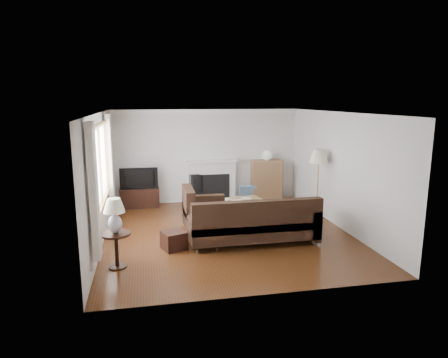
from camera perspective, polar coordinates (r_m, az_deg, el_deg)
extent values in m
cube|color=#4C2711|center=(8.47, 0.40, -7.71)|extent=(5.10, 5.60, 0.04)
cube|color=white|center=(8.01, 0.42, 9.44)|extent=(5.10, 5.60, 0.04)
cube|color=silver|center=(10.82, -2.54, 3.29)|extent=(5.00, 0.04, 2.50)
cube|color=silver|center=(5.55, 6.17, -4.58)|extent=(5.00, 0.04, 2.50)
cube|color=silver|center=(8.03, -17.33, -0.05)|extent=(0.04, 5.50, 2.50)
cube|color=silver|center=(8.99, 16.23, 1.18)|extent=(0.04, 5.50, 2.50)
cube|color=brown|center=(7.78, -17.24, 1.84)|extent=(0.12, 2.74, 1.54)
cube|color=beige|center=(6.32, -18.07, -1.72)|extent=(0.10, 0.35, 2.10)
cube|color=beige|center=(9.29, -15.96, 2.46)|extent=(0.10, 0.35, 2.10)
cube|color=white|center=(10.85, -1.63, -0.29)|extent=(1.40, 0.26, 1.15)
cube|color=black|center=(10.64, -11.94, -2.58)|extent=(1.00, 0.45, 0.50)
imported|color=black|center=(10.53, -12.06, 0.19)|extent=(0.96, 0.13, 0.55)
cube|color=black|center=(10.73, -4.16, -1.42)|extent=(0.29, 0.32, 0.79)
cube|color=black|center=(11.06, 5.24, -0.63)|extent=(0.34, 0.38, 0.96)
cube|color=olive|center=(11.09, 6.07, -0.17)|extent=(0.82, 0.39, 1.12)
sphere|color=white|center=(10.97, 6.15, 3.38)|extent=(0.27, 0.27, 0.27)
cube|color=black|center=(7.85, 4.13, -5.96)|extent=(2.70, 1.97, 0.87)
cube|color=#997A49|center=(9.28, 1.86, -4.45)|extent=(1.32, 0.87, 0.48)
cube|color=black|center=(7.62, -7.17, -8.67)|extent=(0.51, 0.51, 0.34)
cube|color=gold|center=(9.36, 13.23, -0.89)|extent=(0.50, 0.50, 1.66)
cube|color=black|center=(6.95, -15.10, -9.81)|extent=(0.49, 0.49, 0.61)
cube|color=silver|center=(6.77, -15.36, -5.13)|extent=(0.35, 0.35, 0.57)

